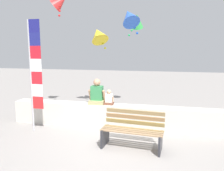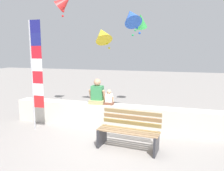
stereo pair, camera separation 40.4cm
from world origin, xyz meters
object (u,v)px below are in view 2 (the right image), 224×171
Objects in this scene: kite_green at (141,21)px; kite_red at (64,2)px; person_child at (109,99)px; park_bench at (129,132)px; kite_blue at (132,17)px; flag_banner at (35,69)px; person_adult at (97,94)px; kite_yellow at (103,35)px.

kite_red reaches higher than kite_green.
kite_red is (-2.17, 1.43, 3.22)m from person_child.
park_bench is 4.04m from kite_blue.
person_child is at bearing -108.35° from kite_blue.
park_bench is at bearing -41.96° from kite_red.
kite_blue reaches higher than park_bench.
flag_banner is 3.59m from kite_blue.
person_child is 0.15× the size of flag_banner.
flag_banner is at bearing 170.03° from park_bench.
person_adult is at bearing -179.94° from person_child.
kite_yellow is at bearing 73.89° from flag_banner.
person_child reaches higher than park_bench.
flag_banner is (-1.61, -0.82, 0.80)m from person_adult.
kite_red is at bearing 146.48° from person_child.
park_bench is 5.00m from kite_yellow.
park_bench is at bearing -55.67° from person_child.
kite_blue reaches higher than person_adult.
kite_blue is (1.45, -1.24, 0.50)m from kite_yellow.
kite_green is (0.54, 2.45, 2.58)m from person_child.
park_bench is 1.62× the size of kite_red.
person_adult is 0.84× the size of kite_green.
kite_red is (-1.79, 1.44, 3.10)m from person_adult.
kite_blue reaches higher than person_child.
kite_red reaches higher than park_bench.
kite_red reaches higher than flag_banner.
kite_blue is (0.42, 1.26, 2.59)m from person_child.
person_adult is at bearing 134.08° from park_bench.
kite_yellow is 1.97m from kite_blue.
kite_yellow is 1.13× the size of kite_blue.
park_bench is at bearing -84.40° from kite_green.
person_adult is 3.59m from kite_green.
kite_red is at bearing 138.04° from park_bench.
kite_yellow is (-1.94, 3.83, 2.57)m from park_bench.
kite_red is at bearing 141.24° from person_adult.
kite_red reaches higher than kite_blue.
park_bench is 3.29× the size of person_child.
kite_green reaches higher than person_child.
person_child is 0.50× the size of kite_green.
person_child is at bearing -67.55° from kite_yellow.
kite_green reaches higher than park_bench.
kite_green is 0.93× the size of kite_blue.
kite_green is at bearing 84.30° from kite_blue.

